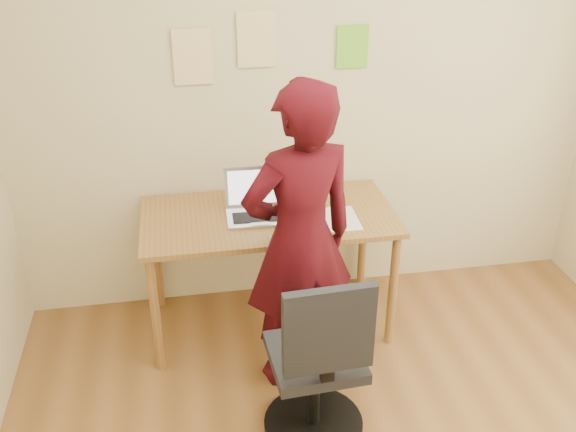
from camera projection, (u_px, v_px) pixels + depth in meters
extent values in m
cube|color=beige|center=(312.00, 84.00, 3.65)|extent=(3.50, 0.04, 2.70)
cube|color=olive|center=(269.00, 217.00, 3.56)|extent=(1.40, 0.70, 0.03)
cylinder|color=olive|center=(156.00, 315.00, 3.37)|extent=(0.05, 0.05, 0.71)
cylinder|color=olive|center=(393.00, 291.00, 3.57)|extent=(0.05, 0.05, 0.71)
cylinder|color=olive|center=(156.00, 256.00, 3.89)|extent=(0.05, 0.05, 0.71)
cylinder|color=olive|center=(363.00, 238.00, 4.09)|extent=(0.05, 0.05, 0.71)
cube|color=#B6B6BD|center=(257.00, 217.00, 3.50)|extent=(0.34, 0.24, 0.01)
cube|color=black|center=(257.00, 216.00, 3.50)|extent=(0.27, 0.13, 0.00)
cube|color=#B6B6BD|center=(254.00, 187.00, 3.57)|extent=(0.33, 0.08, 0.22)
cube|color=white|center=(254.00, 187.00, 3.57)|extent=(0.29, 0.06, 0.18)
cube|color=white|center=(340.00, 219.00, 3.50)|extent=(0.20, 0.29, 0.00)
cube|color=black|center=(300.00, 230.00, 3.39)|extent=(0.11, 0.13, 0.01)
cube|color=#3F4C59|center=(300.00, 229.00, 3.38)|extent=(0.09, 0.11, 0.00)
cube|color=#F4D392|center=(193.00, 57.00, 3.43)|extent=(0.21, 0.00, 0.30)
cube|color=#F4D392|center=(257.00, 39.00, 3.45)|extent=(0.21, 0.00, 0.30)
cube|color=#6FC42C|center=(352.00, 47.00, 3.56)|extent=(0.18, 0.00, 0.24)
cube|color=black|center=(315.00, 357.00, 2.96)|extent=(0.43, 0.43, 0.06)
cube|color=black|center=(329.00, 331.00, 2.65)|extent=(0.40, 0.07, 0.41)
cube|color=black|center=(327.00, 369.00, 2.75)|extent=(0.06, 0.04, 0.11)
cylinder|color=black|center=(314.00, 393.00, 3.07)|extent=(0.06, 0.06, 0.41)
cylinder|color=black|center=(313.00, 423.00, 3.16)|extent=(0.49, 0.49, 0.03)
imported|color=#39070E|center=(300.00, 241.00, 3.13)|extent=(0.68, 0.53, 1.64)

